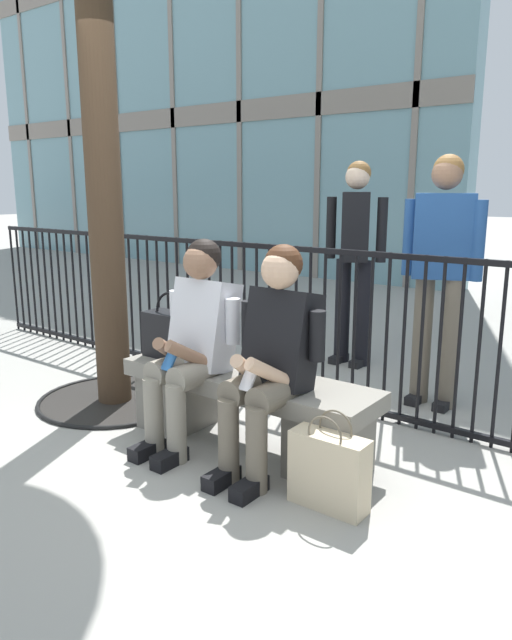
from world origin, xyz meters
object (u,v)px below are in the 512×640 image
(stone_bench, at_px, (246,403))
(bystander_at_railing, at_px, (441,263))
(seated_person_companion, at_px, (272,353))
(bystander_further_back, at_px, (355,248))
(shopping_bag, at_px, (329,470))
(handbag_on_bench, at_px, (172,334))
(seated_person_with_phone, at_px, (194,337))

(stone_bench, relative_size, bystander_at_railing, 0.94)
(seated_person_companion, bearing_deg, bystander_further_back, 106.61)
(shopping_bag, bearing_deg, seated_person_companion, 160.28)
(shopping_bag, bearing_deg, stone_bench, 158.27)
(handbag_on_bench, height_order, bystander_at_railing, bystander_at_railing)
(stone_bench, distance_m, seated_person_with_phone, 0.49)
(handbag_on_bench, distance_m, bystander_further_back, 1.98)
(seated_person_companion, bearing_deg, handbag_on_bench, 172.12)
(stone_bench, bearing_deg, seated_person_with_phone, -155.11)
(seated_person_with_phone, distance_m, shopping_bag, 1.12)
(seated_person_companion, xyz_separation_m, bystander_at_railing, (0.33, 1.49, 0.35))
(stone_bench, height_order, seated_person_with_phone, seated_person_with_phone)
(seated_person_with_phone, bearing_deg, handbag_on_bench, 158.59)
(bystander_at_railing, bearing_deg, shopping_bag, -85.70)
(stone_bench, height_order, handbag_on_bench, handbag_on_bench)
(bystander_further_back, bearing_deg, shopping_bag, -64.26)
(bystander_at_railing, distance_m, bystander_further_back, 1.08)
(seated_person_with_phone, height_order, bystander_further_back, bystander_further_back)
(stone_bench, bearing_deg, handbag_on_bench, -179.01)
(seated_person_with_phone, distance_m, bystander_further_back, 2.07)
(shopping_bag, relative_size, bystander_at_railing, 0.28)
(stone_bench, relative_size, bystander_further_back, 0.94)
(seated_person_with_phone, relative_size, bystander_further_back, 0.71)
(handbag_on_bench, distance_m, shopping_bag, 1.40)
(seated_person_companion, bearing_deg, bystander_at_railing, 77.58)
(seated_person_companion, height_order, shopping_bag, seated_person_companion)
(bystander_at_railing, bearing_deg, stone_bench, -113.97)
(seated_person_companion, distance_m, bystander_at_railing, 1.57)
(stone_bench, xyz_separation_m, bystander_further_back, (-0.33, 1.91, 0.73))
(shopping_bag, xyz_separation_m, bystander_further_back, (-1.06, 2.20, 0.81))
(handbag_on_bench, distance_m, bystander_at_railing, 1.86)
(shopping_bag, distance_m, bystander_at_railing, 1.85)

